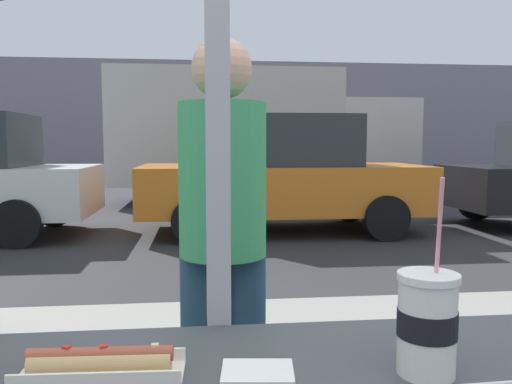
{
  "coord_description": "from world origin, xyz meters",
  "views": [
    {
      "loc": [
        -0.04,
        -1.0,
        1.36
      ],
      "look_at": [
        0.32,
        2.25,
        1.05
      ],
      "focal_mm": 36.02,
      "sensor_mm": 36.0,
      "label": 1
    }
  ],
  "objects_px": {
    "soda_cup_left": "(427,322)",
    "parked_car_orange": "(281,174)",
    "hotdog_tray_near": "(101,364)",
    "box_truck": "(256,132)",
    "pedestrian": "(223,230)"
  },
  "relations": [
    {
      "from": "hotdog_tray_near",
      "to": "parked_car_orange",
      "type": "xyz_separation_m",
      "value": [
        1.4,
        6.95,
        -0.11
      ]
    },
    {
      "from": "parked_car_orange",
      "to": "box_truck",
      "type": "height_order",
      "value": "box_truck"
    },
    {
      "from": "soda_cup_left",
      "to": "pedestrian",
      "type": "distance_m",
      "value": 1.13
    },
    {
      "from": "box_truck",
      "to": "pedestrian",
      "type": "xyz_separation_m",
      "value": [
        -1.2,
        -9.98,
        -0.57
      ]
    },
    {
      "from": "hotdog_tray_near",
      "to": "parked_car_orange",
      "type": "height_order",
      "value": "parked_car_orange"
    },
    {
      "from": "hotdog_tray_near",
      "to": "box_truck",
      "type": "bearing_deg",
      "value": 82.52
    },
    {
      "from": "pedestrian",
      "to": "parked_car_orange",
      "type": "bearing_deg",
      "value": 78.96
    },
    {
      "from": "box_truck",
      "to": "pedestrian",
      "type": "bearing_deg",
      "value": -96.88
    },
    {
      "from": "hotdog_tray_near",
      "to": "parked_car_orange",
      "type": "relative_size",
      "value": 0.06
    },
    {
      "from": "hotdog_tray_near",
      "to": "box_truck",
      "type": "xyz_separation_m",
      "value": [
        1.45,
        11.02,
        0.61
      ]
    },
    {
      "from": "soda_cup_left",
      "to": "parked_car_orange",
      "type": "distance_m",
      "value": 7.05
    },
    {
      "from": "hotdog_tray_near",
      "to": "soda_cup_left",
      "type": "bearing_deg",
      "value": -4.86
    },
    {
      "from": "pedestrian",
      "to": "soda_cup_left",
      "type": "bearing_deg",
      "value": -75.27
    },
    {
      "from": "hotdog_tray_near",
      "to": "box_truck",
      "type": "distance_m",
      "value": 11.13
    },
    {
      "from": "soda_cup_left",
      "to": "parked_car_orange",
      "type": "relative_size",
      "value": 0.08
    }
  ]
}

